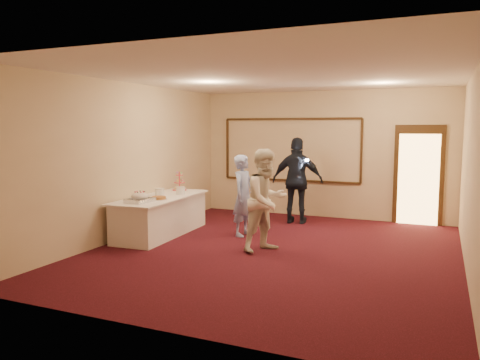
{
  "coord_description": "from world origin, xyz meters",
  "views": [
    {
      "loc": [
        2.59,
        -7.51,
        2.13
      ],
      "look_at": [
        -0.89,
        0.56,
        1.15
      ],
      "focal_mm": 35.0,
      "sensor_mm": 36.0,
      "label": 1
    }
  ],
  "objects_px": {
    "buffet_table": "(161,215)",
    "woman": "(266,200)",
    "cupcake_stand": "(179,183)",
    "guest": "(297,181)",
    "plate_stack_a": "(160,192)",
    "tart": "(159,198)",
    "man": "(244,195)",
    "pavlova_tray": "(140,198)",
    "plate_stack_b": "(181,191)"
  },
  "relations": [
    {
      "from": "cupcake_stand",
      "to": "man",
      "type": "xyz_separation_m",
      "value": [
        1.69,
        -0.39,
        -0.13
      ]
    },
    {
      "from": "woman",
      "to": "cupcake_stand",
      "type": "bearing_deg",
      "value": 90.53
    },
    {
      "from": "cupcake_stand",
      "to": "plate_stack_a",
      "type": "xyz_separation_m",
      "value": [
        0.08,
        -0.91,
        -0.08
      ]
    },
    {
      "from": "plate_stack_a",
      "to": "tart",
      "type": "height_order",
      "value": "plate_stack_a"
    },
    {
      "from": "cupcake_stand",
      "to": "plate_stack_a",
      "type": "relative_size",
      "value": 2.39
    },
    {
      "from": "tart",
      "to": "guest",
      "type": "relative_size",
      "value": 0.16
    },
    {
      "from": "pavlova_tray",
      "to": "woman",
      "type": "distance_m",
      "value": 2.37
    },
    {
      "from": "guest",
      "to": "plate_stack_b",
      "type": "bearing_deg",
      "value": 35.34
    },
    {
      "from": "cupcake_stand",
      "to": "plate_stack_b",
      "type": "relative_size",
      "value": 2.39
    },
    {
      "from": "buffet_table",
      "to": "cupcake_stand",
      "type": "xyz_separation_m",
      "value": [
        -0.14,
        0.97,
        0.54
      ]
    },
    {
      "from": "woman",
      "to": "plate_stack_b",
      "type": "bearing_deg",
      "value": 98.65
    },
    {
      "from": "pavlova_tray",
      "to": "plate_stack_a",
      "type": "distance_m",
      "value": 0.82
    },
    {
      "from": "buffet_table",
      "to": "guest",
      "type": "relative_size",
      "value": 1.31
    },
    {
      "from": "tart",
      "to": "guest",
      "type": "distance_m",
      "value": 3.23
    },
    {
      "from": "buffet_table",
      "to": "pavlova_tray",
      "type": "height_order",
      "value": "pavlova_tray"
    },
    {
      "from": "cupcake_stand",
      "to": "woman",
      "type": "xyz_separation_m",
      "value": [
        2.51,
        -1.31,
        -0.04
      ]
    },
    {
      "from": "plate_stack_b",
      "to": "tart",
      "type": "bearing_deg",
      "value": -91.09
    },
    {
      "from": "plate_stack_b",
      "to": "guest",
      "type": "xyz_separation_m",
      "value": [
        1.97,
        1.76,
        0.11
      ]
    },
    {
      "from": "woman",
      "to": "tart",
      "type": "bearing_deg",
      "value": 118.63
    },
    {
      "from": "buffet_table",
      "to": "plate_stack_a",
      "type": "bearing_deg",
      "value": 134.51
    },
    {
      "from": "cupcake_stand",
      "to": "guest",
      "type": "height_order",
      "value": "guest"
    },
    {
      "from": "cupcake_stand",
      "to": "tart",
      "type": "height_order",
      "value": "cupcake_stand"
    },
    {
      "from": "buffet_table",
      "to": "pavlova_tray",
      "type": "xyz_separation_m",
      "value": [
        0.04,
        -0.76,
        0.47
      ]
    },
    {
      "from": "man",
      "to": "guest",
      "type": "height_order",
      "value": "guest"
    },
    {
      "from": "guest",
      "to": "pavlova_tray",
      "type": "bearing_deg",
      "value": 47.44
    },
    {
      "from": "man",
      "to": "guest",
      "type": "distance_m",
      "value": 1.73
    },
    {
      "from": "woman",
      "to": "guest",
      "type": "distance_m",
      "value": 2.53
    },
    {
      "from": "buffet_table",
      "to": "plate_stack_b",
      "type": "xyz_separation_m",
      "value": [
        0.21,
        0.42,
        0.46
      ]
    },
    {
      "from": "man",
      "to": "guest",
      "type": "relative_size",
      "value": 0.84
    },
    {
      "from": "buffet_table",
      "to": "pavlova_tray",
      "type": "distance_m",
      "value": 0.89
    },
    {
      "from": "plate_stack_a",
      "to": "plate_stack_b",
      "type": "bearing_deg",
      "value": 53.45
    },
    {
      "from": "buffet_table",
      "to": "woman",
      "type": "xyz_separation_m",
      "value": [
        2.37,
        -0.34,
        0.5
      ]
    },
    {
      "from": "cupcake_stand",
      "to": "man",
      "type": "relative_size",
      "value": 0.28
    },
    {
      "from": "tart",
      "to": "cupcake_stand",
      "type": "bearing_deg",
      "value": 104.15
    },
    {
      "from": "woman",
      "to": "buffet_table",
      "type": "bearing_deg",
      "value": 109.87
    },
    {
      "from": "tart",
      "to": "pavlova_tray",
      "type": "bearing_deg",
      "value": -111.69
    },
    {
      "from": "cupcake_stand",
      "to": "guest",
      "type": "xyz_separation_m",
      "value": [
        2.32,
        1.21,
        0.03
      ]
    },
    {
      "from": "pavlova_tray",
      "to": "man",
      "type": "relative_size",
      "value": 0.35
    },
    {
      "from": "man",
      "to": "woman",
      "type": "relative_size",
      "value": 0.91
    },
    {
      "from": "pavlova_tray",
      "to": "cupcake_stand",
      "type": "xyz_separation_m",
      "value": [
        -0.18,
        1.72,
        0.08
      ]
    },
    {
      "from": "buffet_table",
      "to": "plate_stack_b",
      "type": "height_order",
      "value": "plate_stack_b"
    },
    {
      "from": "guest",
      "to": "woman",
      "type": "bearing_deg",
      "value": 87.85
    },
    {
      "from": "pavlova_tray",
      "to": "cupcake_stand",
      "type": "distance_m",
      "value": 1.73
    },
    {
      "from": "cupcake_stand",
      "to": "plate_stack_a",
      "type": "bearing_deg",
      "value": -84.9
    },
    {
      "from": "woman",
      "to": "guest",
      "type": "bearing_deg",
      "value": 32.39
    },
    {
      "from": "tart",
      "to": "buffet_table",
      "type": "bearing_deg",
      "value": 118.67
    },
    {
      "from": "plate_stack_a",
      "to": "guest",
      "type": "bearing_deg",
      "value": 43.5
    },
    {
      "from": "cupcake_stand",
      "to": "plate_stack_b",
      "type": "distance_m",
      "value": 0.65
    },
    {
      "from": "plate_stack_a",
      "to": "cupcake_stand",
      "type": "bearing_deg",
      "value": 95.1
    },
    {
      "from": "cupcake_stand",
      "to": "man",
      "type": "height_order",
      "value": "man"
    }
  ]
}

